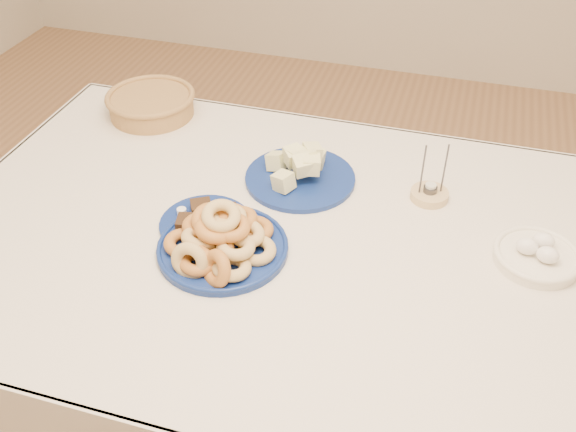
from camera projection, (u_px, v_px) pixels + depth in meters
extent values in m
plane|color=#976B47|center=(293.00, 425.00, 1.95)|extent=(5.00, 5.00, 0.00)
cylinder|color=brown|center=(129.00, 213.00, 2.18)|extent=(0.06, 0.06, 0.72)
cylinder|color=brown|center=(562.00, 298.00, 1.87)|extent=(0.06, 0.06, 0.72)
cube|color=silver|center=(294.00, 240.00, 1.49)|extent=(1.70, 1.10, 0.02)
cube|color=silver|center=(343.00, 161.00, 1.98)|extent=(1.70, 0.01, 0.28)
cylinder|color=navy|center=(223.00, 248.00, 1.44)|extent=(0.35, 0.35, 0.02)
torus|color=navy|center=(223.00, 246.00, 1.44)|extent=(0.36, 0.36, 0.01)
torus|color=tan|center=(257.00, 250.00, 1.40)|extent=(0.11, 0.11, 0.04)
torus|color=#9C5A23|center=(255.00, 229.00, 1.46)|extent=(0.10, 0.10, 0.03)
torus|color=#9C5A23|center=(231.00, 217.00, 1.50)|extent=(0.09, 0.10, 0.03)
torus|color=tan|center=(201.00, 225.00, 1.47)|extent=(0.12, 0.12, 0.04)
torus|color=#9C5A23|center=(183.00, 243.00, 1.42)|extent=(0.11, 0.11, 0.04)
torus|color=#9C5A23|center=(198.00, 262.00, 1.37)|extent=(0.12, 0.12, 0.03)
torus|color=tan|center=(232.00, 267.00, 1.36)|extent=(0.12, 0.12, 0.04)
torus|color=tan|center=(246.00, 233.00, 1.41)|extent=(0.09, 0.09, 0.05)
torus|color=#9C5A23|center=(239.00, 220.00, 1.44)|extent=(0.12, 0.12, 0.04)
torus|color=tan|center=(219.00, 219.00, 1.45)|extent=(0.12, 0.12, 0.05)
torus|color=#9C5A23|center=(201.00, 226.00, 1.43)|extent=(0.12, 0.12, 0.03)
torus|color=tan|center=(201.00, 239.00, 1.40)|extent=(0.12, 0.12, 0.05)
torus|color=#9C5A23|center=(214.00, 247.00, 1.37)|extent=(0.12, 0.12, 0.04)
torus|color=tan|center=(236.00, 246.00, 1.38)|extent=(0.09, 0.09, 0.04)
torus|color=#9C5A23|center=(231.00, 227.00, 1.38)|extent=(0.10, 0.10, 0.04)
torus|color=tan|center=(228.00, 217.00, 1.41)|extent=(0.09, 0.09, 0.03)
torus|color=#9C5A23|center=(211.00, 220.00, 1.41)|extent=(0.12, 0.12, 0.06)
torus|color=#9C5A23|center=(214.00, 230.00, 1.38)|extent=(0.12, 0.12, 0.05)
torus|color=tan|center=(221.00, 216.00, 1.38)|extent=(0.12, 0.12, 0.05)
torus|color=tan|center=(190.00, 261.00, 1.36)|extent=(0.09, 0.06, 0.09)
torus|color=#9C5A23|center=(216.00, 269.00, 1.34)|extent=(0.10, 0.10, 0.09)
cylinder|color=navy|center=(300.00, 178.00, 1.66)|extent=(0.30, 0.30, 0.01)
cube|color=#E7E792|center=(315.00, 158.00, 1.68)|extent=(0.06, 0.06, 0.06)
cube|color=#E7E792|center=(302.00, 159.00, 1.62)|extent=(0.06, 0.06, 0.06)
cube|color=#E7E792|center=(306.00, 159.00, 1.67)|extent=(0.07, 0.06, 0.06)
cube|color=#E7E792|center=(302.00, 165.00, 1.59)|extent=(0.06, 0.07, 0.06)
cube|color=#E7E792|center=(312.00, 153.00, 1.64)|extent=(0.06, 0.06, 0.05)
cube|color=#E7E792|center=(311.00, 164.00, 1.60)|extent=(0.06, 0.06, 0.05)
cube|color=#E7E792|center=(293.00, 156.00, 1.63)|extent=(0.06, 0.07, 0.05)
cube|color=#E7E792|center=(315.00, 159.00, 1.67)|extent=(0.05, 0.06, 0.05)
cube|color=#E7E792|center=(296.00, 156.00, 1.63)|extent=(0.06, 0.06, 0.05)
cube|color=#E7E792|center=(277.00, 161.00, 1.67)|extent=(0.06, 0.06, 0.06)
cube|color=#E7E792|center=(308.00, 159.00, 1.62)|extent=(0.07, 0.06, 0.06)
cube|color=#E7E792|center=(300.00, 158.00, 1.62)|extent=(0.06, 0.06, 0.05)
cube|color=#E7E792|center=(283.00, 181.00, 1.59)|extent=(0.06, 0.06, 0.05)
cylinder|color=navy|center=(205.00, 224.00, 1.51)|extent=(0.25, 0.25, 0.01)
cube|color=black|center=(188.00, 223.00, 1.48)|extent=(0.06, 0.06, 0.03)
cube|color=black|center=(212.00, 228.00, 1.47)|extent=(0.06, 0.06, 0.03)
cube|color=black|center=(201.00, 208.00, 1.53)|extent=(0.07, 0.07, 0.03)
cube|color=black|center=(225.00, 212.00, 1.52)|extent=(0.06, 0.06, 0.03)
cylinder|color=white|center=(182.00, 212.00, 1.52)|extent=(0.03, 0.03, 0.02)
cylinder|color=white|center=(199.00, 235.00, 1.46)|extent=(0.03, 0.03, 0.02)
cylinder|color=white|center=(230.00, 223.00, 1.49)|extent=(0.03, 0.03, 0.02)
cylinder|color=olive|center=(151.00, 106.00, 1.91)|extent=(0.31, 0.31, 0.06)
torus|color=olive|center=(150.00, 96.00, 1.89)|extent=(0.34, 0.34, 0.02)
cylinder|color=tan|center=(429.00, 195.00, 1.59)|extent=(0.12, 0.12, 0.02)
cylinder|color=#434349|center=(430.00, 189.00, 1.58)|extent=(0.04, 0.04, 0.01)
cylinder|color=silver|center=(431.00, 186.00, 1.57)|extent=(0.03, 0.03, 0.01)
cylinder|color=#434349|center=(423.00, 169.00, 1.54)|extent=(0.01, 0.01, 0.14)
cylinder|color=#434349|center=(445.00, 168.00, 1.54)|extent=(0.01, 0.01, 0.14)
cylinder|color=white|center=(536.00, 258.00, 1.41)|extent=(0.21, 0.21, 0.02)
torus|color=white|center=(537.00, 254.00, 1.40)|extent=(0.22, 0.22, 0.01)
ellipsoid|color=white|center=(527.00, 246.00, 1.39)|extent=(0.05, 0.04, 0.04)
ellipsoid|color=white|center=(548.00, 255.00, 1.37)|extent=(0.05, 0.04, 0.04)
ellipsoid|color=white|center=(544.00, 241.00, 1.41)|extent=(0.05, 0.04, 0.04)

